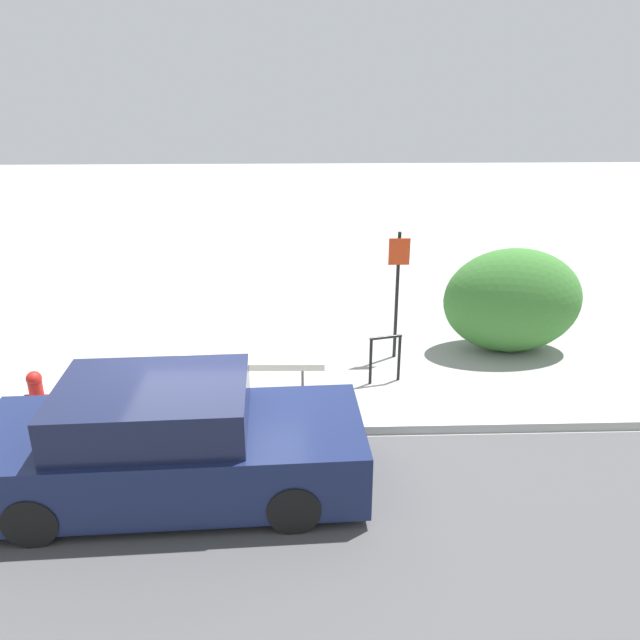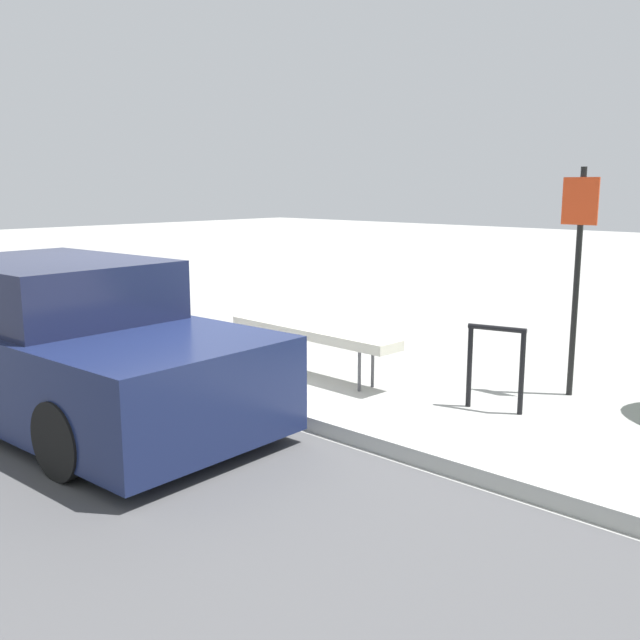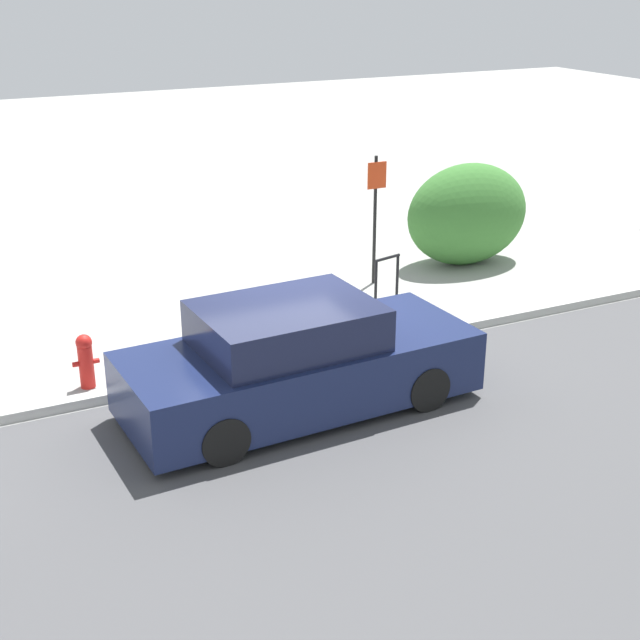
# 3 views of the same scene
# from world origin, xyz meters

# --- Properties ---
(ground_plane) EXTENTS (60.00, 60.00, 0.00)m
(ground_plane) POSITION_xyz_m (0.00, 0.00, 0.00)
(ground_plane) COLOR #9E9E99
(curb) EXTENTS (60.00, 0.20, 0.13)m
(curb) POSITION_xyz_m (0.00, 0.00, 0.07)
(curb) COLOR #B7B7B2
(curb) RESTS_ON ground_plane
(bench) EXTENTS (2.36, 0.46, 0.55)m
(bench) POSITION_xyz_m (0.39, 1.30, 0.49)
(bench) COLOR #515156
(bench) RESTS_ON ground_plane
(bike_rack) EXTENTS (0.55, 0.18, 0.83)m
(bike_rack) POSITION_xyz_m (2.56, 1.55, 0.50)
(bike_rack) COLOR black
(bike_rack) RESTS_ON ground_plane
(sign_post) EXTENTS (0.36, 0.08, 2.30)m
(sign_post) POSITION_xyz_m (2.87, 2.53, 1.38)
(sign_post) COLOR black
(sign_post) RESTS_ON ground_plane
(fire_hydrant) EXTENTS (0.36, 0.22, 0.77)m
(fire_hydrant) POSITION_xyz_m (-2.69, 0.53, 0.41)
(fire_hydrant) COLOR red
(fire_hydrant) RESTS_ON ground_plane
(shrub_hedge) EXTENTS (2.50, 1.43, 1.93)m
(shrub_hedge) POSITION_xyz_m (5.02, 2.79, 0.96)
(shrub_hedge) COLOR #3D7A33
(shrub_hedge) RESTS_ON ground_plane
(parked_car_near) EXTENTS (4.59, 1.98, 1.45)m
(parked_car_near) POSITION_xyz_m (-0.39, -1.29, 0.66)
(parked_car_near) COLOR black
(parked_car_near) RESTS_ON ground_plane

